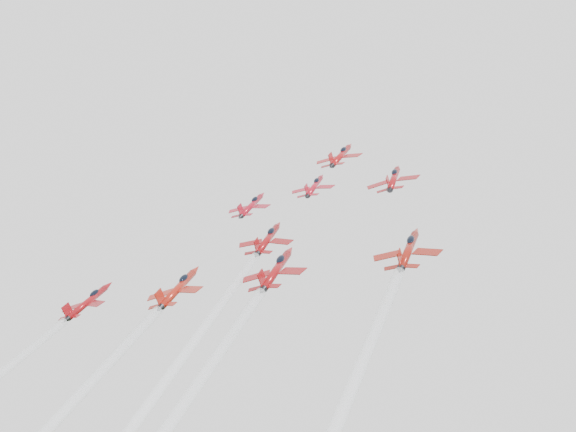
% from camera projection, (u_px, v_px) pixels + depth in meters
% --- Properties ---
extents(jet_lead, '(10.35, 12.46, 10.25)m').
position_uv_depth(jet_lead, '(341.00, 155.00, 151.14)').
color(jet_lead, '#A40F11').
extents(jet_row2_left, '(8.85, 10.66, 8.77)m').
position_uv_depth(jet_row2_left, '(252.00, 205.00, 137.65)').
color(jet_row2_left, '#A70F20').
extents(jet_row2_center, '(8.66, 10.43, 8.58)m').
position_uv_depth(jet_row2_center, '(315.00, 186.00, 136.92)').
color(jet_row2_center, '#AE1021').
extents(jet_row2_right, '(9.64, 11.60, 9.54)m').
position_uv_depth(jet_row2_right, '(394.00, 178.00, 127.10)').
color(jet_row2_right, maroon).
extents(jet_center, '(9.41, 79.99, 66.24)m').
position_uv_depth(jet_center, '(112.00, 421.00, 79.53)').
color(jet_center, maroon).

